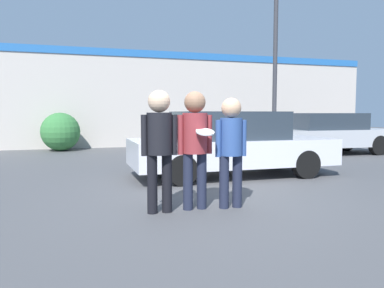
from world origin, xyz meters
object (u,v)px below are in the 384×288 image
parked_car_near (231,144)px  shrub (60,132)px  person_left (159,139)px  parked_car_far (328,133)px  person_right (231,143)px  person_middle_with_frisbee (195,138)px  street_lamp (284,31)px

parked_car_near → shrub: parked_car_near is taller
person_left → shrub: size_ratio=1.21×
person_left → parked_car_far: 9.55m
person_right → shrub: size_ratio=1.14×
person_middle_with_frisbee → shrub: person_middle_with_frisbee is taller
person_middle_with_frisbee → street_lamp: street_lamp is taller
street_lamp → shrub: bearing=134.8°
person_middle_with_frisbee → parked_car_far: 9.09m
parked_car_near → person_middle_with_frisbee: bearing=-123.1°
person_right → street_lamp: bearing=50.6°
person_middle_with_frisbee → shrub: (-2.27, 9.97, -0.35)m
person_left → parked_car_near: size_ratio=0.38×
person_middle_with_frisbee → street_lamp: size_ratio=0.30×
person_right → parked_car_far: person_right is taller
person_left → street_lamp: size_ratio=0.30×
person_middle_with_frisbee → parked_car_near: person_middle_with_frisbee is taller
street_lamp → person_left: bearing=-138.1°
parked_car_far → shrub: shrub is taller
person_left → person_right: 1.12m
shrub → parked_car_near: bearing=-61.3°
parked_car_near → street_lamp: (2.06, 1.21, 2.97)m
person_left → parked_car_near: 3.57m
person_middle_with_frisbee → person_right: 0.57m
person_middle_with_frisbee → person_right: (0.56, -0.08, -0.08)m
street_lamp → shrub: size_ratio=4.08×
parked_car_near → street_lamp: street_lamp is taller
person_middle_with_frisbee → parked_car_far: bearing=40.7°
person_right → parked_car_near: person_right is taller
parked_car_far → street_lamp: (-3.09, -2.05, 2.97)m
person_right → street_lamp: 5.78m
person_left → parked_car_near: person_left is taller
person_middle_with_frisbee → parked_car_near: size_ratio=0.38×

